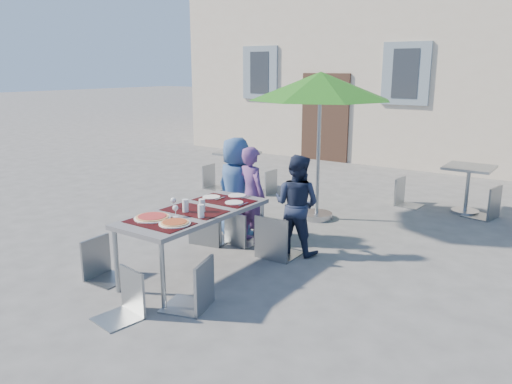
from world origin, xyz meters
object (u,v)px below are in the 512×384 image
Objects in this scene: dining_table at (195,215)px; cafe_table_0 at (237,164)px; patio_umbrella at (320,88)px; bg_chair_l_1 at (406,175)px; chair_5 at (122,267)px; chair_2 at (276,211)px; pizza_near_right at (175,223)px; bg_chair_l_0 at (212,163)px; child_1 at (252,195)px; bg_chair_r_1 at (490,182)px; chair_4 at (194,255)px; cafe_table_1 at (468,180)px; chair_3 at (100,235)px; chair_1 at (240,208)px; child_0 at (236,188)px; child_2 at (297,204)px; chair_0 at (207,199)px; bg_chair_r_0 at (267,167)px; pizza_near_left at (152,217)px.

dining_table is 2.49× the size of cafe_table_0.
dining_table is 3.04m from patio_umbrella.
chair_5 is at bearing -98.92° from bg_chair_l_1.
chair_2 is 3.69m from cafe_table_0.
bg_chair_l_0 is (-2.74, 3.90, -0.26)m from pizza_near_right.
bg_chair_r_1 is at bearing -111.60° from child_1.
patio_umbrella reaches higher than chair_4.
child_1 is 3.80m from cafe_table_1.
chair_3 is 1.20× the size of cafe_table_0.
chair_1 is at bearing -52.50° from cafe_table_0.
chair_5 reaches higher than dining_table.
child_0 is 1.58× the size of chair_3.
child_2 is at bearing -34.09° from bg_chair_l_0.
chair_1 is 4.07m from bg_chair_r_1.
chair_0 reaches higher than dining_table.
bg_chair_r_1 reaches higher than chair_1.
bg_chair_l_0 reaches higher than pizza_near_right.
bg_chair_r_1 is (4.90, 0.89, 0.08)m from bg_chair_l_0.
dining_table is at bearing -82.09° from chair_1.
bg_chair_r_0 is (-1.26, 2.55, 0.00)m from chair_1.
child_0 is 2.78m from cafe_table_0.
cafe_table_1 is at bearing 6.35° from bg_chair_l_1.
chair_0 is 1.42× the size of cafe_table_0.
child_1 is at bearing 151.15° from chair_2.
child_0 reaches higher than chair_5.
chair_3 reaches higher than chair_1.
child_1 is at bearing -128.71° from bg_chair_r_1.
pizza_near_left is at bearing -64.87° from cafe_table_0.
pizza_near_left is at bearing 113.89° from chair_5.
bg_chair_r_0 is (1.15, 0.22, 0.00)m from bg_chair_l_0.
chair_4 reaches higher than bg_chair_r_0.
chair_5 is (0.68, -2.04, -0.12)m from chair_0.
child_2 reaches higher than chair_2.
chair_3 is (-0.35, -2.06, -0.19)m from child_0.
chair_1 and bg_chair_l_0 have the same top height.
chair_3 is (-0.60, -0.24, -0.25)m from pizza_near_left.
child_2 is 3.84m from bg_chair_l_0.
chair_3 is 1.03× the size of chair_5.
bg_chair_r_0 reaches higher than pizza_near_left.
child_1 is at bearing -109.66° from bg_chair_l_1.
child_0 is 1.60× the size of bg_chair_r_0.
chair_2 is at bearing 61.10° from dining_table.
pizza_near_right is at bearing 73.63° from child_2.
chair_3 is (-0.68, -1.98, -0.14)m from child_1.
cafe_table_0 is (-2.06, 3.56, -0.19)m from dining_table.
chair_2 is at bearing -113.00° from cafe_table_1.
bg_chair_l_1 is (3.07, 0.75, 0.02)m from cafe_table_0.
pizza_near_left is 0.44× the size of bg_chair_r_0.
child_0 is 0.43m from chair_1.
chair_0 is at bearing 117.75° from pizza_near_right.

